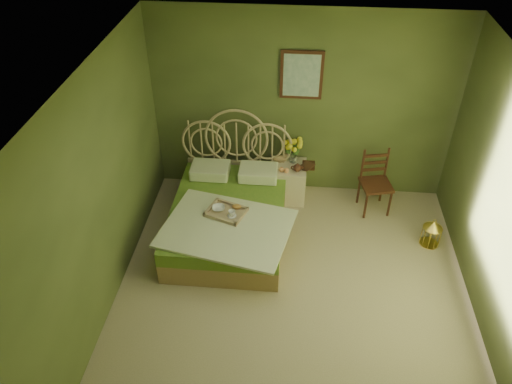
# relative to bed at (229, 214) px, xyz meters

# --- Properties ---
(floor) EXTENTS (4.50, 4.50, 0.00)m
(floor) POSITION_rel_bed_xyz_m (0.86, -1.16, -0.29)
(floor) COLOR tan
(floor) RESTS_ON ground
(ceiling) EXTENTS (4.50, 4.50, 0.00)m
(ceiling) POSITION_rel_bed_xyz_m (0.86, -1.16, 2.31)
(ceiling) COLOR silver
(ceiling) RESTS_ON wall_back
(wall_back) EXTENTS (4.00, 0.00, 4.00)m
(wall_back) POSITION_rel_bed_xyz_m (0.86, 1.09, 1.01)
(wall_back) COLOR #606B38
(wall_back) RESTS_ON floor
(wall_left) EXTENTS (0.00, 4.50, 4.50)m
(wall_left) POSITION_rel_bed_xyz_m (-1.14, -1.16, 1.01)
(wall_left) COLOR #606B38
(wall_left) RESTS_ON floor
(wall_art) EXTENTS (0.54, 0.04, 0.64)m
(wall_art) POSITION_rel_bed_xyz_m (0.82, 1.06, 1.46)
(wall_art) COLOR #36180E
(wall_art) RESTS_ON wall_back
(bed) EXTENTS (1.66, 2.10, 1.30)m
(bed) POSITION_rel_bed_xyz_m (0.00, 0.00, 0.00)
(bed) COLOR #A58552
(bed) RESTS_ON floor
(nightstand) EXTENTS (0.48, 0.48, 0.96)m
(nightstand) POSITION_rel_bed_xyz_m (0.73, 0.83, 0.06)
(nightstand) COLOR #F1E7C4
(nightstand) RESTS_ON floor
(chair) EXTENTS (0.46, 0.46, 0.87)m
(chair) POSITION_rel_bed_xyz_m (1.90, 0.72, 0.20)
(chair) COLOR #36180E
(chair) RESTS_ON floor
(birdcage) EXTENTS (0.24, 0.24, 0.36)m
(birdcage) POSITION_rel_bed_xyz_m (2.56, 0.01, -0.11)
(birdcage) COLOR gold
(birdcage) RESTS_ON floor
(book_lower) EXTENTS (0.18, 0.23, 0.02)m
(book_lower) POSITION_rel_bed_xyz_m (0.90, 0.84, 0.25)
(book_lower) COLOR #381E0F
(book_lower) RESTS_ON nightstand
(book_upper) EXTENTS (0.25, 0.26, 0.02)m
(book_upper) POSITION_rel_bed_xyz_m (0.90, 0.84, 0.27)
(book_upper) COLOR #472819
(book_upper) RESTS_ON nightstand
(cereal_bowl) EXTENTS (0.18, 0.18, 0.04)m
(cereal_bowl) POSITION_rel_bed_xyz_m (-0.10, -0.17, 0.24)
(cereal_bowl) COLOR white
(cereal_bowl) RESTS_ON bed
(coffee_cup) EXTENTS (0.10, 0.10, 0.08)m
(coffee_cup) POSITION_rel_bed_xyz_m (0.08, -0.28, 0.26)
(coffee_cup) COLOR white
(coffee_cup) RESTS_ON bed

